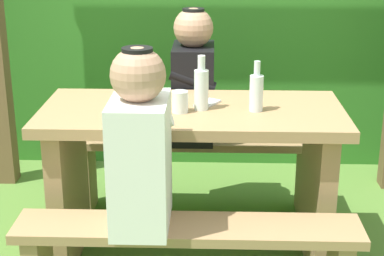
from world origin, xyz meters
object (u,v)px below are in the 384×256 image
Objects in this scene: picnic_table at (192,159)px; bottle_left at (201,88)px; bench_far at (195,159)px; bench_near at (188,252)px; cell_phone at (207,103)px; person_white_shirt at (140,146)px; drinking_glass at (180,102)px; bottle_right at (256,91)px; person_black_coat at (193,80)px.

picnic_table is 0.36m from bottle_left.
picnic_table is 1.00× the size of bench_far.
bench_near is 10.00× the size of cell_phone.
picnic_table is 0.60m from person_white_shirt.
picnic_table is 0.28m from cell_phone.
bench_near is 5.59× the size of bottle_left.
drinking_glass is at bearing -102.23° from cell_phone.
bottle_right is (0.47, 0.48, 0.09)m from person_white_shirt.
drinking_glass reaches higher than bench_near.
person_white_shirt is (-0.18, 0.00, 0.46)m from bench_near.
drinking_glass reaches higher than picnic_table.
picnic_table is at bearing 174.02° from bottle_right.
bottle_left is 0.13m from cell_phone.
person_white_shirt and person_black_coat have the same top height.
person_white_shirt reaches higher than drinking_glass.
drinking_glass is at bearing -174.54° from bottle_right.
cell_phone is (0.25, 0.57, 0.00)m from person_white_shirt.
bottle_left is at bearing 85.04° from bench_near.
bottle_right is (0.34, 0.03, 0.04)m from drinking_glass.
bench_near is at bearing -65.71° from cell_phone.
person_white_shirt reaches higher than bench_far.
bottle_left is (0.04, -0.02, 0.36)m from picnic_table.
picnic_table is at bearing 70.17° from person_white_shirt.
picnic_table is at bearing 160.06° from bottle_left.
drinking_glass is 0.70× the size of cell_phone.
bench_near is at bearing -83.36° from drinking_glass.
person_black_coat is (-0.01, 0.51, 0.25)m from picnic_table.
bottle_left reaches higher than picnic_table.
bench_near is 14.32× the size of drinking_glass.
person_black_coat is 0.57m from drinking_glass.
person_black_coat is 2.87× the size of bottle_left.
person_white_shirt is (-0.18, -1.02, 0.46)m from bench_far.
person_black_coat is at bearing 119.26° from bottle_right.
bench_far is 1.95× the size of person_white_shirt.
bottle_right reaches higher than bench_far.
person_black_coat is at bearing 85.77° from drinking_glass.
picnic_table is 5.59× the size of bottle_left.
bench_far is 0.82m from bottle_right.
bench_near is at bearing -89.44° from person_black_coat.
bench_near is 1.02m from bench_far.
person_black_coat reaches higher than cell_phone.
bottle_left is at bearing 26.68° from drinking_glass.
bench_far is (0.00, 0.51, -0.20)m from picnic_table.
picnic_table is 1.95× the size of person_white_shirt.
person_black_coat reaches higher than bottle_left.
bench_far is at bearing 79.81° from person_white_shirt.
picnic_table is 0.55m from bench_far.
bench_far is 6.07× the size of bottle_right.
bottle_left is at bearing -85.33° from bench_far.
bottle_left is at bearing 65.32° from person_white_shirt.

